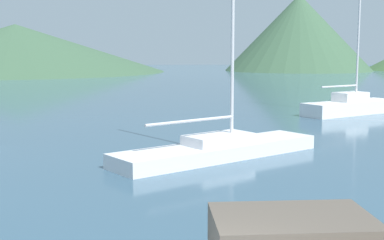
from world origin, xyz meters
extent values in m
cube|color=white|center=(10.10, 25.19, 0.37)|extent=(6.29, 4.72, 0.74)
cube|color=white|center=(10.10, 25.19, 1.00)|extent=(2.24, 1.99, 0.52)
cylinder|color=#BCBCC1|center=(10.50, 25.43, 5.97)|extent=(0.12, 0.12, 10.46)
cylinder|color=#BCBCC1|center=(9.28, 24.69, 1.64)|extent=(2.49, 1.56, 0.10)
cube|color=silver|center=(1.48, 13.14, 0.24)|extent=(7.49, 6.06, 0.48)
cube|color=silver|center=(1.48, 13.14, 0.65)|extent=(2.66, 2.39, 0.34)
cylinder|color=#BCBCC1|center=(1.97, 13.49, 4.93)|extent=(0.12, 0.12, 8.90)
cylinder|color=#BCBCC1|center=(0.51, 12.45, 1.38)|extent=(2.97, 2.16, 0.10)
cone|color=#38563D|center=(-25.15, 82.60, 3.81)|extent=(47.72, 47.72, 7.62)
cone|color=#38563D|center=(21.56, 86.69, 6.43)|extent=(24.97, 24.97, 12.87)
camera|label=1|loc=(-0.11, -4.89, 3.73)|focal=50.00mm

